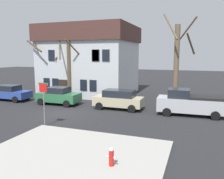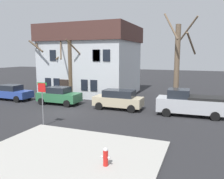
{
  "view_description": "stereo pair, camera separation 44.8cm",
  "coord_description": "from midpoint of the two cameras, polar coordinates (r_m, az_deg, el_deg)",
  "views": [
    {
      "loc": [
        10.54,
        -16.51,
        4.86
      ],
      "look_at": [
        3.26,
        3.19,
        1.7
      ],
      "focal_mm": 37.14,
      "sensor_mm": 36.0,
      "label": 1
    },
    {
      "loc": [
        10.96,
        -16.35,
        4.86
      ],
      "look_at": [
        3.26,
        3.19,
        1.7
      ],
      "focal_mm": 37.14,
      "sensor_mm": 36.0,
      "label": 2
    }
  ],
  "objects": [
    {
      "name": "pickup_truck_silver",
      "position": [
        19.67,
        19.22,
        -3.19
      ],
      "size": [
        5.31,
        2.31,
        2.11
      ],
      "color": "#B7BABF",
      "rests_on": "ground_plane"
    },
    {
      "name": "car_blue_sedan",
      "position": [
        27.31,
        -23.22,
        -0.65
      ],
      "size": [
        4.79,
        2.0,
        1.64
      ],
      "color": "#2D4799",
      "rests_on": "ground_plane"
    },
    {
      "name": "car_beige_wagon",
      "position": [
        20.79,
        2.19,
        -2.41
      ],
      "size": [
        4.41,
        1.94,
        1.75
      ],
      "color": "#C6B793",
      "rests_on": "ground_plane"
    },
    {
      "name": "building_main",
      "position": [
        29.54,
        -4.61,
        7.34
      ],
      "size": [
        10.93,
        9.01,
        8.35
      ],
      "color": "silver",
      "rests_on": "ground_plane"
    },
    {
      "name": "fire_hydrant",
      "position": [
        10.34,
        -0.29,
        -16.12
      ],
      "size": [
        0.42,
        0.22,
        0.82
      ],
      "color": "red",
      "rests_on": "sidewalk_slab"
    },
    {
      "name": "tree_bare_near",
      "position": [
        28.58,
        -15.79,
        6.78
      ],
      "size": [
        2.6,
        2.64,
        8.32
      ],
      "color": "#4C3D2D",
      "rests_on": "ground_plane"
    },
    {
      "name": "tree_bare_mid",
      "position": [
        26.08,
        -9.81,
        6.34
      ],
      "size": [
        3.36,
        3.34,
        7.18
      ],
      "color": "brown",
      "rests_on": "ground_plane"
    },
    {
      "name": "ground_plane",
      "position": [
        20.23,
        -11.39,
        -5.53
      ],
      "size": [
        120.0,
        120.0,
        0.0
      ],
      "primitive_type": "plane",
      "color": "#262628"
    },
    {
      "name": "tree_bare_far",
      "position": [
        22.69,
        16.41,
        6.54
      ],
      "size": [
        3.09,
        3.32,
        8.64
      ],
      "color": "brown",
      "rests_on": "ground_plane"
    },
    {
      "name": "car_green_sedan",
      "position": [
        23.44,
        -12.36,
        -1.47
      ],
      "size": [
        4.26,
        2.04,
        1.73
      ],
      "color": "#2D6B42",
      "rests_on": "ground_plane"
    },
    {
      "name": "sidewalk_slab",
      "position": [
        11.91,
        -9.11,
        -15.35
      ],
      "size": [
        8.72,
        6.52,
        0.12
      ],
      "primitive_type": "cube",
      "color": "#A8A59E",
      "rests_on": "ground_plane"
    },
    {
      "name": "street_sign_pole",
      "position": [
        16.31,
        -16.05,
        -1.54
      ],
      "size": [
        0.76,
        0.07,
        3.01
      ],
      "color": "slate",
      "rests_on": "ground_plane"
    }
  ]
}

